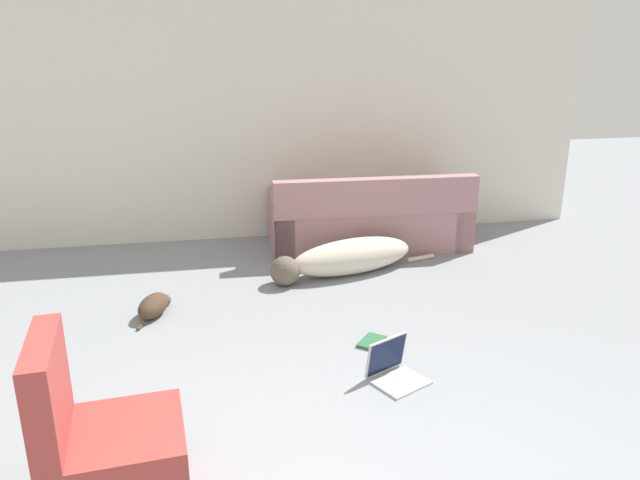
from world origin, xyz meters
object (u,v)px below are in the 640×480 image
at_px(book_green, 372,342).
at_px(cat, 154,305).
at_px(dog, 346,258).
at_px(couch, 369,221).
at_px(laptop_open, 392,366).
at_px(side_chair, 107,455).

bearing_deg(book_green, cat, 153.92).
bearing_deg(dog, cat, 4.05).
xyz_separation_m(couch, book_green, (-0.53, -2.09, -0.26)).
bearing_deg(cat, book_green, -92.90).
height_order(couch, laptop_open, couch).
bearing_deg(side_chair, cat, -6.88).
bearing_deg(couch, laptop_open, 80.32).
xyz_separation_m(dog, book_green, (-0.12, -1.37, -0.15)).
distance_m(cat, laptop_open, 2.03).
xyz_separation_m(cat, laptop_open, (1.59, -1.26, 0.00)).
height_order(couch, book_green, couch).
xyz_separation_m(cat, side_chair, (-0.06, -2.14, 0.21)).
height_order(couch, cat, couch).
xyz_separation_m(couch, cat, (-2.11, -1.32, -0.19)).
bearing_deg(couch, book_green, 77.62).
bearing_deg(book_green, couch, 75.90).
bearing_deg(laptop_open, dog, 59.99).
relative_size(cat, laptop_open, 1.19).
xyz_separation_m(laptop_open, book_green, (-0.01, 0.49, -0.08)).
relative_size(couch, book_green, 7.72).
distance_m(dog, book_green, 1.38).
height_order(dog, cat, dog).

